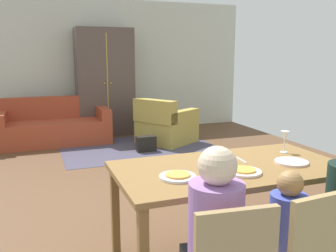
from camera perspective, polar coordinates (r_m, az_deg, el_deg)
ground_plane at (r=4.82m, az=-4.09°, el=-8.24°), size 6.44×6.48×0.02m
back_wall at (r=7.77m, az=-11.13°, el=9.10°), size 6.44×0.10×2.70m
dining_table at (r=2.80m, az=9.68°, el=-7.61°), size 1.72×0.90×0.76m
plate_near_man at (r=2.47m, az=1.53°, el=-7.93°), size 0.25×0.25×0.02m
pizza_near_man at (r=2.47m, az=1.53°, el=-7.60°), size 0.17×0.17×0.01m
plate_near_child at (r=2.63m, az=11.70°, el=-7.01°), size 0.25×0.25×0.02m
pizza_near_child at (r=2.62m, az=11.72°, el=-6.70°), size 0.17×0.17×0.01m
plate_near_woman at (r=2.96m, az=18.70°, el=-5.35°), size 0.25×0.25×0.02m
wine_glass at (r=3.23m, az=17.75°, el=-1.69°), size 0.07×0.07×0.19m
fork at (r=2.62m, az=5.35°, el=-7.03°), size 0.04×0.15×0.01m
knife at (r=2.94m, az=11.38°, el=-5.22°), size 0.03×0.17×0.01m
person_man at (r=2.15m, az=6.98°, el=-18.54°), size 0.31×0.41×1.11m
person_child at (r=2.41m, az=17.39°, el=-17.70°), size 0.22×0.30×0.92m
area_rug at (r=6.38m, az=-4.63°, el=-3.32°), size 2.60×1.80×0.01m
couch at (r=6.94m, az=-17.29°, el=-0.10°), size 1.94×0.86×0.82m
armchair at (r=6.63m, az=-0.48°, el=0.05°), size 1.18×1.18×0.82m
armoire at (r=7.42m, az=-9.83°, el=6.74°), size 1.10×0.59×2.10m
handbag at (r=6.08m, az=-3.44°, el=-2.79°), size 0.32×0.16×0.26m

